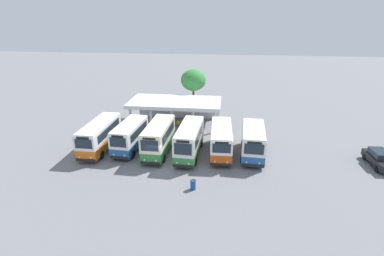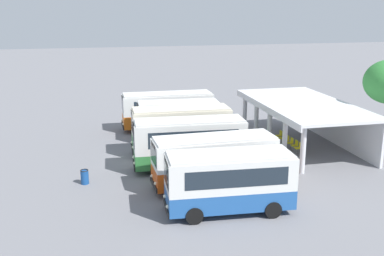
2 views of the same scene
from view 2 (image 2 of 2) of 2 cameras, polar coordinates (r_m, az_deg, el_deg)
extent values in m
plane|color=slate|center=(32.75, -6.10, -3.85)|extent=(180.00, 180.00, 0.00)
cylinder|color=black|center=(38.97, -6.27, -0.08)|extent=(0.23, 0.90, 0.90)
cylinder|color=black|center=(41.02, -6.60, 0.68)|extent=(0.23, 0.90, 0.90)
cylinder|color=black|center=(39.74, 0.66, 0.32)|extent=(0.23, 0.90, 0.90)
cylinder|color=black|center=(41.76, 0.00, 1.05)|extent=(0.23, 0.90, 0.90)
cube|color=orange|center=(40.18, -3.04, 1.18)|extent=(2.27, 7.80, 1.11)
cube|color=silver|center=(39.87, -3.06, 3.07)|extent=(2.27, 7.80, 1.60)
cube|color=silver|center=(39.70, -3.08, 4.29)|extent=(2.21, 7.56, 0.12)
cube|color=black|center=(39.85, -8.60, 0.29)|extent=(2.12, 0.11, 0.28)
cube|color=#1E2833|center=(39.43, -8.63, 2.86)|extent=(1.83, 0.06, 1.04)
cube|color=black|center=(39.31, -8.67, 3.76)|extent=(1.34, 0.06, 0.24)
cube|color=#1E2833|center=(38.81, -2.65, 2.82)|extent=(0.08, 6.23, 0.88)
cube|color=#1E2833|center=(40.95, -3.18, 3.46)|extent=(0.08, 6.23, 0.88)
sphere|color=#EAEACC|center=(39.18, -8.53, 0.51)|extent=(0.20, 0.20, 0.20)
sphere|color=#EAEACC|center=(40.37, -8.66, 0.94)|extent=(0.20, 0.20, 0.20)
cylinder|color=black|center=(35.90, -4.65, -1.36)|extent=(0.28, 0.91, 0.90)
cylinder|color=black|center=(37.88, -4.91, -0.48)|extent=(0.28, 0.91, 0.90)
cylinder|color=black|center=(36.42, 1.71, -1.07)|extent=(0.28, 0.91, 0.90)
cylinder|color=black|center=(38.37, 1.13, -0.22)|extent=(0.28, 0.91, 0.90)
cube|color=#23569E|center=(36.97, -1.67, -0.11)|extent=(2.57, 6.66, 1.03)
cube|color=white|center=(36.64, -1.68, 1.89)|extent=(2.57, 6.66, 1.62)
cube|color=white|center=(36.45, -1.69, 3.23)|extent=(2.49, 6.46, 0.12)
cube|color=black|center=(36.80, -6.76, -0.88)|extent=(2.06, 0.23, 0.28)
cube|color=#1E2833|center=(36.36, -6.77, 1.77)|extent=(1.78, 0.16, 1.05)
cube|color=black|center=(36.22, -6.80, 2.76)|extent=(1.30, 0.13, 0.24)
cube|color=#1E2833|center=(35.61, -1.30, 1.59)|extent=(0.37, 5.22, 0.89)
cube|color=#1E2833|center=(37.68, -1.75, 2.34)|extent=(0.37, 5.22, 0.89)
sphere|color=#EAEACC|center=(36.14, -6.71, -0.67)|extent=(0.20, 0.20, 0.20)
sphere|color=#EAEACC|center=(37.29, -6.80, -0.18)|extent=(0.20, 0.20, 0.20)
cylinder|color=black|center=(32.49, -4.86, -3.14)|extent=(0.25, 0.91, 0.90)
cylinder|color=black|center=(34.48, -5.25, -2.07)|extent=(0.25, 0.91, 0.90)
cylinder|color=black|center=(33.22, 2.73, -2.69)|extent=(0.25, 0.91, 0.90)
cylinder|color=black|center=(35.17, 1.92, -1.66)|extent=(0.25, 0.91, 0.90)
cube|color=#337F3D|center=(33.62, -1.34, -1.59)|extent=(2.40, 7.18, 1.11)
cube|color=beige|center=(33.24, -1.35, 0.82)|extent=(2.40, 7.18, 1.81)
cube|color=beige|center=(33.01, -1.36, 2.44)|extent=(2.33, 6.96, 0.12)
cube|color=black|center=(33.35, -7.42, -2.60)|extent=(2.09, 0.16, 0.28)
cube|color=#1E2833|center=(32.83, -7.46, 0.61)|extent=(1.80, 0.10, 1.17)
cube|color=black|center=(32.65, -7.50, 1.85)|extent=(1.32, 0.09, 0.24)
cube|color=#1E2833|center=(32.20, -0.85, 0.45)|extent=(0.20, 5.69, 0.99)
cube|color=#1E2833|center=(34.28, -1.50, 1.35)|extent=(0.20, 5.69, 0.99)
sphere|color=#EAEACC|center=(32.69, -7.35, -2.40)|extent=(0.20, 0.20, 0.20)
sphere|color=#EAEACC|center=(33.84, -7.50, -1.79)|extent=(0.20, 0.20, 0.20)
cylinder|color=black|center=(29.31, -4.33, -5.18)|extent=(0.26, 0.91, 0.90)
cylinder|color=black|center=(31.23, -4.72, -3.90)|extent=(0.26, 0.91, 0.90)
cylinder|color=black|center=(30.06, 4.30, -4.66)|extent=(0.26, 0.91, 0.90)
cylinder|color=black|center=(31.93, 3.40, -3.44)|extent=(0.26, 0.91, 0.90)
cube|color=#337F3D|center=(30.41, -0.30, -3.53)|extent=(2.49, 7.38, 0.99)
cube|color=silver|center=(29.98, -0.30, -0.91)|extent=(2.49, 7.38, 1.90)
cube|color=silver|center=(29.72, -0.30, 0.95)|extent=(2.42, 7.16, 0.12)
cube|color=black|center=(30.16, -7.22, -4.53)|extent=(2.04, 0.20, 0.28)
cube|color=#1E2833|center=(29.59, -7.25, -1.15)|extent=(1.76, 0.13, 1.23)
cube|color=black|center=(29.39, -7.30, 0.30)|extent=(1.29, 0.11, 0.24)
cube|color=#1E2833|center=(28.98, 0.25, -1.38)|extent=(0.32, 5.83, 1.04)
cube|color=#1E2833|center=(30.99, -0.45, -0.28)|extent=(0.32, 5.83, 1.04)
sphere|color=#EAEACC|center=(29.50, -7.15, -4.34)|extent=(0.20, 0.20, 0.20)
sphere|color=#EAEACC|center=(30.61, -7.28, -3.61)|extent=(0.20, 0.20, 0.20)
cylinder|color=black|center=(26.10, -1.30, -7.77)|extent=(0.25, 0.91, 0.90)
cylinder|color=black|center=(28.01, -2.30, -6.13)|extent=(0.25, 0.91, 0.90)
cylinder|color=black|center=(27.40, 7.98, -6.77)|extent=(0.25, 0.91, 0.90)
cylinder|color=black|center=(29.23, 6.40, -5.29)|extent=(0.25, 0.91, 0.90)
cube|color=#D14C14|center=(27.42, 2.79, -5.52)|extent=(2.44, 7.34, 1.12)
cube|color=white|center=(26.98, 2.83, -2.90)|extent=(2.44, 7.34, 1.52)
cube|color=white|center=(26.74, 2.85, -1.22)|extent=(2.37, 7.12, 0.12)
cube|color=black|center=(26.77, -4.79, -7.04)|extent=(2.11, 0.17, 0.28)
cube|color=#1E2833|center=(26.16, -4.78, -3.40)|extent=(1.82, 0.11, 0.99)
cube|color=black|center=(25.98, -4.80, -2.17)|extent=(1.33, 0.09, 0.24)
cube|color=#1E2833|center=(26.00, 3.76, -3.49)|extent=(0.22, 5.81, 0.84)
cube|color=#1E2833|center=(28.00, 2.35, -2.11)|extent=(0.22, 5.81, 0.84)
sphere|color=#EAEACC|center=(26.10, -4.55, -6.90)|extent=(0.20, 0.20, 0.20)
sphere|color=#EAEACC|center=(27.22, -5.01, -5.97)|extent=(0.20, 0.20, 0.20)
cylinder|color=black|center=(23.14, 0.30, -10.88)|extent=(0.27, 0.91, 0.90)
cylinder|color=black|center=(25.14, -0.59, -8.69)|extent=(0.27, 0.91, 0.90)
cylinder|color=black|center=(24.12, 10.05, -10.01)|extent=(0.27, 0.91, 0.90)
cylinder|color=black|center=(26.04, 8.41, -7.98)|extent=(0.27, 0.91, 0.90)
cube|color=#23569E|center=(24.35, 4.63, -8.43)|extent=(2.69, 6.71, 1.02)
cube|color=silver|center=(23.84, 4.70, -5.42)|extent=(2.69, 6.71, 1.71)
cube|color=silver|center=(23.53, 4.75, -3.32)|extent=(2.61, 6.50, 0.12)
cube|color=black|center=(23.95, -3.23, -9.78)|extent=(2.22, 0.22, 0.28)
cube|color=#1E2833|center=(23.26, -3.19, -5.79)|extent=(1.91, 0.15, 1.11)
cube|color=black|center=(23.02, -3.21, -4.19)|extent=(1.40, 0.13, 0.24)
cube|color=#1E2833|center=(22.80, 5.67, -6.28)|extent=(0.32, 5.27, 0.94)
cube|color=#1E2833|center=(24.90, 4.27, -4.38)|extent=(0.32, 5.27, 0.94)
sphere|color=#EAEACC|center=(23.24, -3.04, -9.75)|extent=(0.20, 0.20, 0.20)
sphere|color=#EAEACC|center=(24.40, -3.40, -8.50)|extent=(0.20, 0.20, 0.20)
cylinder|color=silver|center=(40.28, 6.60, 2.10)|extent=(0.36, 0.36, 3.20)
cylinder|color=silver|center=(37.70, 8.01, 1.15)|extent=(0.36, 0.36, 3.20)
cylinder|color=silver|center=(35.16, 9.62, 0.07)|extent=(0.36, 0.36, 3.20)
cylinder|color=silver|center=(32.66, 11.48, -1.19)|extent=(0.36, 0.36, 3.20)
cylinder|color=silver|center=(30.23, 13.65, -2.64)|extent=(0.36, 0.36, 3.20)
cube|color=silver|center=(37.59, 17.49, 0.55)|extent=(12.11, 0.20, 3.20)
cube|color=silver|center=(35.86, 13.71, 2.94)|extent=(12.61, 6.46, 0.20)
cube|color=silver|center=(34.63, 8.96, 2.35)|extent=(12.61, 0.10, 0.28)
cylinder|color=slate|center=(37.14, 10.56, -1.38)|extent=(0.03, 0.03, 0.44)
cylinder|color=slate|center=(37.44, 10.35, -1.23)|extent=(0.03, 0.03, 0.44)
cylinder|color=slate|center=(37.28, 11.06, -1.34)|extent=(0.03, 0.03, 0.44)
cylinder|color=slate|center=(37.59, 10.84, -1.19)|extent=(0.03, 0.03, 0.44)
cube|color=yellow|center=(37.30, 10.72, -0.93)|extent=(0.45, 0.45, 0.04)
cube|color=yellow|center=(37.32, 11.01, -0.61)|extent=(0.44, 0.05, 0.40)
cylinder|color=slate|center=(36.52, 10.92, -1.68)|extent=(0.03, 0.03, 0.44)
cylinder|color=slate|center=(36.82, 10.69, -1.53)|extent=(0.03, 0.03, 0.44)
cylinder|color=slate|center=(36.66, 11.42, -1.64)|extent=(0.03, 0.03, 0.44)
cylinder|color=slate|center=(36.97, 11.19, -1.49)|extent=(0.03, 0.03, 0.44)
cube|color=yellow|center=(36.68, 11.07, -1.22)|extent=(0.45, 0.45, 0.04)
cube|color=yellow|center=(36.71, 11.37, -0.90)|extent=(0.44, 0.05, 0.40)
cylinder|color=slate|center=(35.94, 11.40, -1.98)|extent=(0.03, 0.03, 0.44)
cylinder|color=slate|center=(36.24, 11.17, -1.82)|extent=(0.03, 0.03, 0.44)
cylinder|color=slate|center=(36.08, 11.91, -1.94)|extent=(0.03, 0.03, 0.44)
cylinder|color=slate|center=(36.39, 11.67, -1.78)|extent=(0.03, 0.03, 0.44)
cube|color=yellow|center=(36.09, 11.55, -1.51)|extent=(0.45, 0.45, 0.04)
cube|color=yellow|center=(36.12, 11.86, -1.19)|extent=(0.44, 0.05, 0.40)
cylinder|color=slate|center=(35.35, 11.88, -2.29)|extent=(0.03, 0.03, 0.44)
cylinder|color=slate|center=(35.65, 11.64, -2.13)|extent=(0.03, 0.03, 0.44)
cylinder|color=slate|center=(35.50, 12.39, -2.25)|extent=(0.03, 0.03, 0.44)
cylinder|color=slate|center=(35.80, 12.15, -2.09)|extent=(0.03, 0.03, 0.44)
cube|color=yellow|center=(35.51, 12.04, -1.82)|extent=(0.45, 0.45, 0.04)
cube|color=yellow|center=(35.54, 12.34, -1.49)|extent=(0.44, 0.05, 0.40)
cylinder|color=slate|center=(34.78, 12.43, -2.61)|extent=(0.03, 0.03, 0.44)
cylinder|color=slate|center=(35.08, 12.18, -2.44)|extent=(0.03, 0.03, 0.44)
cylinder|color=slate|center=(34.94, 12.95, -2.56)|extent=(0.03, 0.03, 0.44)
cylinder|color=slate|center=(35.24, 12.69, -2.40)|extent=(0.03, 0.03, 0.44)
cube|color=yellow|center=(34.94, 12.58, -2.13)|extent=(0.45, 0.45, 0.04)
cube|color=yellow|center=(34.97, 12.90, -1.79)|extent=(0.44, 0.05, 0.40)
cylinder|color=slate|center=(34.19, 12.88, -2.95)|extent=(0.03, 0.03, 0.44)
cylinder|color=slate|center=(34.49, 12.62, -2.78)|extent=(0.03, 0.03, 0.44)
cylinder|color=slate|center=(34.35, 13.41, -2.90)|extent=(0.03, 0.03, 0.44)
cylinder|color=slate|center=(34.64, 13.14, -2.73)|extent=(0.03, 0.03, 0.44)
cube|color=yellow|center=(34.34, 13.04, -2.46)|extent=(0.45, 0.45, 0.04)
cube|color=yellow|center=(34.37, 13.35, -2.11)|extent=(0.44, 0.05, 0.40)
cylinder|color=#19478C|center=(28.80, -13.22, -5.99)|extent=(0.48, 0.48, 0.85)
torus|color=black|center=(28.64, -13.27, -5.16)|extent=(0.49, 0.49, 0.06)
camera|label=1|loc=(33.71, -58.57, 14.98)|focal=27.58mm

